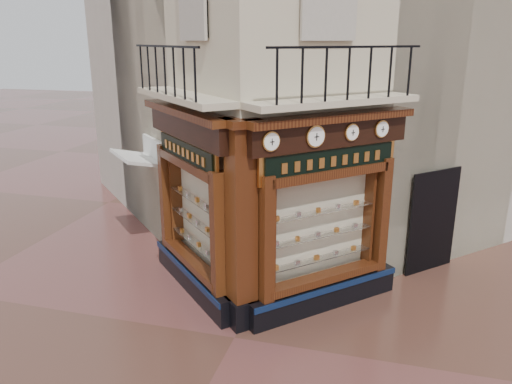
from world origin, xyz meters
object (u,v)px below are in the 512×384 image
(clock_d, at_px, (382,129))
(signboard_left, at_px, (186,152))
(clock_b, at_px, (316,136))
(clock_c, at_px, (352,132))
(signboard_right, at_px, (331,161))
(corner_pilaster, at_px, (241,230))
(awning, at_px, (144,247))
(clock_a, at_px, (271,141))

(clock_d, height_order, signboard_left, clock_d)
(clock_b, bearing_deg, clock_c, 0.00)
(clock_c, height_order, signboard_right, clock_c)
(clock_c, bearing_deg, signboard_left, 138.16)
(clock_c, bearing_deg, corner_pilaster, 168.59)
(clock_d, xyz_separation_m, signboard_left, (-3.78, -0.70, -0.52))
(clock_c, distance_m, awning, 6.71)
(clock_b, xyz_separation_m, clock_d, (1.11, 1.11, -0.00))
(awning, relative_size, signboard_left, 0.80)
(clock_d, xyz_separation_m, signboard_right, (-0.86, -0.70, -0.52))
(corner_pilaster, distance_m, clock_c, 2.73)
(awning, distance_m, signboard_right, 6.21)
(clock_b, height_order, clock_d, clock_b)
(clock_a, relative_size, signboard_left, 0.17)
(corner_pilaster, relative_size, clock_b, 9.83)
(clock_a, relative_size, signboard_right, 0.15)
(clock_d, bearing_deg, corner_pilaster, 171.50)
(clock_c, distance_m, signboard_right, 0.64)
(clock_a, relative_size, awning, 0.21)
(clock_b, height_order, signboard_left, clock_b)
(clock_a, xyz_separation_m, clock_d, (1.77, 1.77, 0.00))
(corner_pilaster, height_order, clock_a, corner_pilaster)
(clock_b, xyz_separation_m, signboard_right, (0.25, 0.41, -0.52))
(clock_c, relative_size, signboard_right, 0.14)
(signboard_left, bearing_deg, clock_b, -143.67)
(signboard_left, bearing_deg, clock_c, -131.84)
(clock_c, bearing_deg, signboard_right, 163.14)
(clock_a, bearing_deg, signboard_right, 4.53)
(awning, bearing_deg, clock_d, -146.15)
(clock_b, xyz_separation_m, awning, (-4.80, 2.28, -3.62))
(clock_b, relative_size, clock_c, 1.24)
(corner_pilaster, bearing_deg, clock_d, -8.50)
(corner_pilaster, bearing_deg, clock_a, -50.17)
(corner_pilaster, relative_size, clock_c, 12.20)
(clock_a, xyz_separation_m, clock_b, (0.66, 0.66, 0.00))
(corner_pilaster, xyz_separation_m, clock_b, (1.21, 0.61, 1.67))
(clock_b, bearing_deg, signboard_right, 13.35)
(clock_a, bearing_deg, clock_b, -0.00)
(awning, distance_m, signboard_left, 4.20)
(clock_b, relative_size, awning, 0.24)
(corner_pilaster, bearing_deg, signboard_right, -10.25)
(clock_c, distance_m, signboard_left, 3.30)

